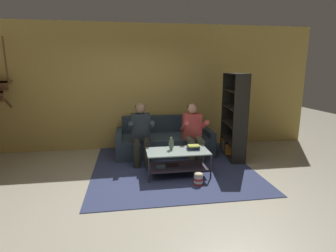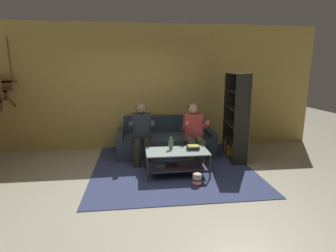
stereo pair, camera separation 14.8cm
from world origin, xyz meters
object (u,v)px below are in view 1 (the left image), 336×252
object	(u,v)px
person_seated_left	(141,131)
coffee_table	(177,159)
person_seated_right	(193,130)
bookshelf	(235,123)
vase	(171,144)
book_stack	(193,147)
couch	(164,141)
popcorn_tub	(198,179)

from	to	relation	value
person_seated_left	coffee_table	size ratio (longest dim) A/B	1.10
person_seated_right	bookshelf	distance (m)	0.98
coffee_table	vase	xyz separation A→B (m)	(-0.09, 0.08, 0.26)
person_seated_right	book_stack	xyz separation A→B (m)	(-0.17, -0.71, -0.14)
couch	bookshelf	distance (m)	1.63
coffee_table	person_seated_right	bearing A→B (deg)	57.28
couch	coffee_table	size ratio (longest dim) A/B	1.92
vase	bookshelf	size ratio (longest dim) A/B	0.13
coffee_table	popcorn_tub	distance (m)	0.58
person_seated_right	bookshelf	size ratio (longest dim) A/B	0.66
bookshelf	book_stack	bearing A→B (deg)	-142.58
couch	book_stack	distance (m)	1.35
coffee_table	person_seated_left	bearing A→B (deg)	128.60
couch	book_stack	bearing A→B (deg)	-74.01
couch	person_seated_left	size ratio (longest dim) A/B	1.75
person_seated_right	popcorn_tub	distance (m)	1.34
popcorn_tub	person_seated_right	bearing A→B (deg)	80.28
bookshelf	coffee_table	bearing A→B (deg)	-147.83
person_seated_left	vase	xyz separation A→B (m)	(0.50, -0.67, -0.09)
book_stack	bookshelf	size ratio (longest dim) A/B	0.14
person_seated_left	bookshelf	world-z (taller)	bookshelf
coffee_table	bookshelf	xyz separation A→B (m)	(1.44, 0.91, 0.43)
person_seated_right	vase	distance (m)	0.88
couch	person_seated_right	xyz separation A→B (m)	(0.54, -0.57, 0.37)
person_seated_right	coffee_table	distance (m)	0.95
person_seated_right	popcorn_tub	bearing A→B (deg)	-99.72
coffee_table	vase	size ratio (longest dim) A/B	4.79
couch	person_seated_left	bearing A→B (deg)	-133.46
vase	popcorn_tub	world-z (taller)	vase
vase	bookshelf	bearing A→B (deg)	28.29
coffee_table	popcorn_tub	size ratio (longest dim) A/B	5.10
coffee_table	popcorn_tub	world-z (taller)	coffee_table
person_seated_left	vase	world-z (taller)	person_seated_left
couch	bookshelf	bearing A→B (deg)	-15.14
book_stack	popcorn_tub	xyz separation A→B (m)	(-0.04, -0.51, -0.39)
couch	bookshelf	world-z (taller)	bookshelf
popcorn_tub	book_stack	bearing A→B (deg)	85.88
vase	popcorn_tub	xyz separation A→B (m)	(0.36, -0.55, -0.46)
person_seated_left	book_stack	distance (m)	1.16
book_stack	bookshelf	xyz separation A→B (m)	(1.14, 0.87, 0.24)
coffee_table	popcorn_tub	xyz separation A→B (m)	(0.27, -0.47, -0.20)
popcorn_tub	coffee_table	bearing A→B (deg)	119.74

